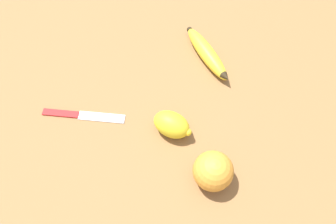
% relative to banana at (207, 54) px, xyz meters
% --- Properties ---
extents(ground_plane, '(3.00, 3.00, 0.00)m').
position_rel_banana_xyz_m(ground_plane, '(0.15, 0.12, -0.02)').
color(ground_plane, olive).
extents(banana, '(0.08, 0.19, 0.04)m').
position_rel_banana_xyz_m(banana, '(0.00, 0.00, 0.00)').
color(banana, yellow).
rests_on(banana, ground_plane).
extents(orange, '(0.08, 0.08, 0.08)m').
position_rel_banana_xyz_m(orange, '(0.09, 0.30, 0.02)').
color(orange, orange).
rests_on(orange, ground_plane).
extents(lemon, '(0.10, 0.10, 0.06)m').
position_rel_banana_xyz_m(lemon, '(0.14, 0.17, 0.01)').
color(lemon, yellow).
rests_on(lemon, ground_plane).
extents(paring_knife, '(0.19, 0.09, 0.01)m').
position_rel_banana_xyz_m(paring_knife, '(0.33, 0.08, -0.02)').
color(paring_knife, silver).
rests_on(paring_knife, ground_plane).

